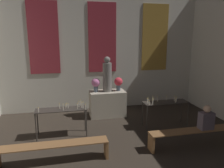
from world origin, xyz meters
name	(u,v)px	position (x,y,z in m)	size (l,w,h in m)	color
wall_back	(102,49)	(0.00, 10.94, 2.38)	(8.02, 0.16, 4.71)	beige
altar	(107,103)	(0.00, 9.93, 0.46)	(1.29, 0.71, 0.93)	#ADA38E
statue	(107,76)	(0.00, 9.93, 1.51)	(0.32, 0.32, 1.26)	slate
flower_vase_left	(96,84)	(-0.42, 9.93, 1.24)	(0.31, 0.31, 0.50)	#4C5666
flower_vase_right	(118,82)	(0.42, 9.93, 1.24)	(0.31, 0.31, 0.50)	#4C5666
candle_rack_left	(62,112)	(-1.62, 8.55, 0.73)	(1.46, 0.46, 1.03)	#332D28
candle_rack_right	(165,105)	(1.63, 8.55, 0.73)	(1.46, 0.46, 1.03)	#332D28
pew_back_left	(54,148)	(-1.81, 7.15, 0.35)	(2.50, 0.36, 0.47)	brown
pew_back_right	(194,134)	(1.81, 7.15, 0.35)	(2.50, 0.36, 0.47)	brown
person_seated	(206,119)	(2.12, 7.15, 0.75)	(0.36, 0.24, 0.65)	#564C56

